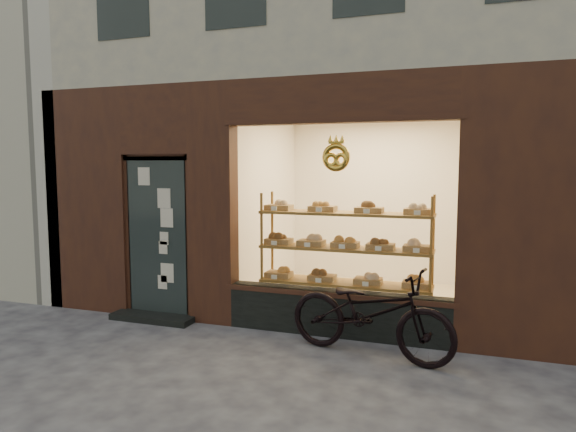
% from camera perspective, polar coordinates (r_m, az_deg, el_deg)
% --- Properties ---
extents(ground, '(90.00, 90.00, 0.00)m').
position_cam_1_polar(ground, '(4.71, -6.90, -20.32)').
color(ground, '#323136').
extents(display_shelf, '(2.20, 0.45, 1.70)m').
position_cam_1_polar(display_shelf, '(6.61, 6.35, -4.75)').
color(display_shelf, olive).
rests_on(display_shelf, ground).
extents(bicycle, '(1.95, 1.02, 0.98)m').
position_cam_1_polar(bicycle, '(5.67, 9.10, -10.50)').
color(bicycle, black).
rests_on(bicycle, ground).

